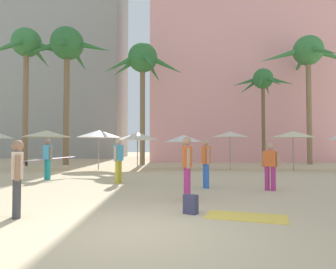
% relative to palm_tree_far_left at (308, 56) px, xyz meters
% --- Properties ---
extents(ground, '(120.00, 120.00, 0.00)m').
position_rel_palm_tree_far_left_xyz_m(ground, '(-11.47, -18.95, -8.59)').
color(ground, beige).
extents(hotel_pink, '(16.68, 9.93, 19.45)m').
position_rel_palm_tree_far_left_xyz_m(hotel_pink, '(-4.54, 7.60, 1.14)').
color(hotel_pink, pink).
rests_on(hotel_pink, ground).
extents(hotel_tower_gray, '(18.90, 8.31, 34.98)m').
position_rel_palm_tree_far_left_xyz_m(hotel_tower_gray, '(-26.65, 14.04, 8.91)').
color(hotel_tower_gray, gray).
rests_on(hotel_tower_gray, ground).
extents(palm_tree_far_left, '(8.01, 7.86, 10.24)m').
position_rel_palm_tree_far_left_xyz_m(palm_tree_far_left, '(0.00, 0.00, 0.00)').
color(palm_tree_far_left, '#896B4C').
rests_on(palm_tree_far_left, ground).
extents(palm_tree_left, '(6.17, 6.21, 9.51)m').
position_rel_palm_tree_far_left_xyz_m(palm_tree_left, '(-13.17, -0.68, -0.68)').
color(palm_tree_left, brown).
rests_on(palm_tree_left, ground).
extents(palm_tree_center, '(7.36, 7.18, 10.92)m').
position_rel_palm_tree_far_left_xyz_m(palm_tree_center, '(-22.55, -0.28, 0.58)').
color(palm_tree_center, '#896B4C').
rests_on(palm_tree_center, ground).
extents(palm_tree_right, '(4.66, 4.13, 7.45)m').
position_rel_palm_tree_far_left_xyz_m(palm_tree_right, '(-3.83, -0.69, -2.30)').
color(palm_tree_right, brown).
rests_on(palm_tree_right, ground).
extents(palm_tree_far_right, '(7.21, 6.89, 10.70)m').
position_rel_palm_tree_far_left_xyz_m(palm_tree_far_right, '(-19.01, -0.99, 0.36)').
color(palm_tree_far_right, brown).
rests_on(palm_tree_far_right, ground).
extents(cafe_umbrella_0, '(2.61, 2.61, 2.28)m').
position_rel_palm_tree_far_left_xyz_m(cafe_umbrella_0, '(-12.92, -5.94, -6.54)').
color(cafe_umbrella_0, gray).
rests_on(cafe_umbrella_0, ground).
extents(cafe_umbrella_1, '(2.58, 2.58, 2.36)m').
position_rel_palm_tree_far_left_xyz_m(cafe_umbrella_1, '(-3.59, -5.91, -6.43)').
color(cafe_umbrella_1, gray).
rests_on(cafe_umbrella_1, ground).
extents(cafe_umbrella_2, '(2.36, 2.36, 2.16)m').
position_rel_palm_tree_far_left_xyz_m(cafe_umbrella_2, '(-10.12, -5.29, -6.66)').
color(cafe_umbrella_2, gray).
rests_on(cafe_umbrella_2, ground).
extents(cafe_umbrella_4, '(2.79, 2.79, 2.39)m').
position_rel_palm_tree_far_left_xyz_m(cafe_umbrella_4, '(-18.29, -6.33, -6.39)').
color(cafe_umbrella_4, gray).
rests_on(cafe_umbrella_4, ground).
extents(cafe_umbrella_5, '(2.27, 2.27, 2.36)m').
position_rel_palm_tree_far_left_xyz_m(cafe_umbrella_5, '(-7.27, -5.49, -6.41)').
color(cafe_umbrella_5, gray).
rests_on(cafe_umbrella_5, ground).
extents(cafe_umbrella_7, '(2.74, 2.74, 2.43)m').
position_rel_palm_tree_far_left_xyz_m(cafe_umbrella_7, '(-15.37, -5.55, -6.38)').
color(cafe_umbrella_7, gray).
rests_on(cafe_umbrella_7, ground).
extents(beach_towel, '(1.83, 1.27, 0.01)m').
position_rel_palm_tree_far_left_xyz_m(beach_towel, '(-9.19, -17.80, -8.58)').
color(beach_towel, '#F4CC4C').
rests_on(beach_towel, ground).
extents(backpack, '(0.35, 0.34, 0.42)m').
position_rel_palm_tree_far_left_xyz_m(backpack, '(-10.33, -17.51, -8.38)').
color(backpack, '#3B3B5C').
rests_on(backpack, ground).
extents(person_mid_left, '(1.73, 2.72, 1.77)m').
position_rel_palm_tree_far_left_xyz_m(person_mid_left, '(-16.26, -10.90, -7.64)').
color(person_mid_left, teal).
rests_on(person_mid_left, ground).
extents(person_far_right, '(0.30, 0.61, 1.73)m').
position_rel_palm_tree_far_left_xyz_m(person_far_right, '(-9.58, -13.48, -7.64)').
color(person_far_right, blue).
rests_on(person_far_right, ground).
extents(person_mid_center, '(0.27, 0.61, 1.75)m').
position_rel_palm_tree_far_left_xyz_m(person_mid_center, '(-10.35, -15.87, -7.63)').
color(person_mid_center, '#B7337F').
rests_on(person_mid_center, ground).
extents(person_far_left, '(0.39, 0.57, 1.62)m').
position_rel_palm_tree_far_left_xyz_m(person_far_left, '(-14.00, -17.95, -7.70)').
color(person_far_left, '#3D3D42').
rests_on(person_far_left, ground).
extents(person_near_left, '(0.34, 0.60, 1.78)m').
position_rel_palm_tree_far_left_xyz_m(person_near_left, '(-12.92, -12.16, -7.61)').
color(person_near_left, gold).
rests_on(person_near_left, ground).
extents(person_mid_right, '(0.57, 0.39, 1.59)m').
position_rel_palm_tree_far_left_xyz_m(person_mid_right, '(-7.50, -14.02, -7.72)').
color(person_mid_right, '#B7337F').
rests_on(person_mid_right, ground).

